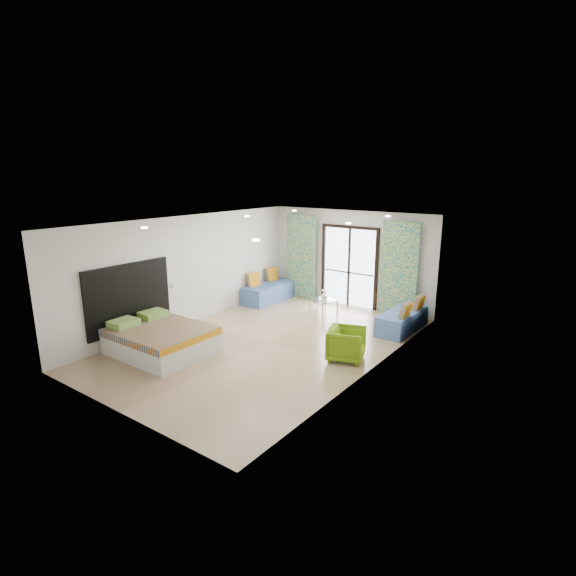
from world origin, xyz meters
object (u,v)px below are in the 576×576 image
Objects in this scene: daybed_right at (403,320)px; coffee_table at (324,301)px; armchair at (347,342)px; bed at (160,340)px; daybed_left at (269,291)px.

daybed_right reaches higher than coffee_table.
daybed_right reaches higher than armchair.
daybed_left reaches higher than bed.
bed is at bearing -128.08° from daybed_right.
armchair reaches higher than bed.
coffee_table is at bearing 21.15° from armchair.
armchair is at bearing 30.66° from bed.
bed is 4.56m from coffee_table.
armchair is (1.99, -2.37, 0.02)m from coffee_table.
daybed_left reaches higher than armchair.
armchair is at bearing -94.36° from daybed_right.
armchair is (3.99, -2.51, 0.08)m from daybed_left.
coffee_table is (-2.23, 0.02, 0.09)m from daybed_right.
bed is 4.54m from daybed_left.
coffee_table is (1.36, 4.35, 0.06)m from bed.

